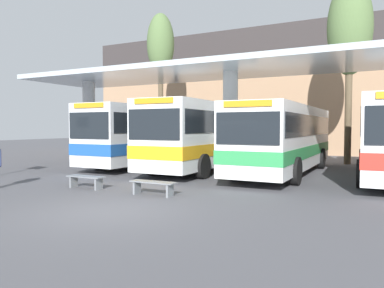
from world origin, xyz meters
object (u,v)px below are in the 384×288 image
waiting_bench_far_platform (86,179)px  poplar_tree_behind_right (350,29)px  transit_bus_right_bay (285,136)px  transit_bus_center_bay (205,133)px  waiting_bench_mid_platform (153,185)px  transit_bus_left_bay (153,133)px  poplar_tree_behind_left (161,47)px

waiting_bench_far_platform → poplar_tree_behind_right: 17.76m
transit_bus_right_bay → waiting_bench_far_platform: transit_bus_right_bay is taller
transit_bus_center_bay → waiting_bench_far_platform: size_ratio=6.77×
transit_bus_right_bay → waiting_bench_mid_platform: 8.22m
transit_bus_left_bay → waiting_bench_far_platform: size_ratio=7.20×
transit_bus_center_bay → transit_bus_right_bay: bearing=-175.7°
transit_bus_right_bay → poplar_tree_behind_left: 14.87m
transit_bus_left_bay → transit_bus_right_bay: (7.86, -0.54, -0.08)m
transit_bus_left_bay → poplar_tree_behind_left: size_ratio=0.98×
transit_bus_center_bay → transit_bus_right_bay: 4.05m
transit_bus_right_bay → waiting_bench_mid_platform: bearing=72.3°
waiting_bench_far_platform → transit_bus_right_bay: bearing=55.2°
transit_bus_left_bay → transit_bus_center_bay: bearing=166.5°
transit_bus_left_bay → transit_bus_right_bay: bearing=176.1°
waiting_bench_mid_platform → poplar_tree_behind_left: (-8.91, 14.62, 8.11)m
transit_bus_right_bay → poplar_tree_behind_left: poplar_tree_behind_left is taller
transit_bus_right_bay → waiting_bench_mid_platform: (-2.45, -7.71, -1.46)m
transit_bus_left_bay → waiting_bench_far_platform: bearing=106.9°
poplar_tree_behind_right → waiting_bench_far_platform: bearing=-118.5°
transit_bus_left_bay → waiting_bench_mid_platform: (5.41, -8.24, -1.54)m
transit_bus_center_bay → poplar_tree_behind_right: bearing=-134.2°
transit_bus_left_bay → waiting_bench_far_platform: transit_bus_left_bay is taller
waiting_bench_mid_platform → transit_bus_right_bay: bearing=72.4°
transit_bus_right_bay → poplar_tree_behind_left: size_ratio=1.00×
transit_bus_right_bay → transit_bus_center_bay: bearing=5.4°
transit_bus_left_bay → poplar_tree_behind_right: (10.12, 5.82, 6.16)m
waiting_bench_far_platform → poplar_tree_behind_left: size_ratio=0.14×
waiting_bench_mid_platform → waiting_bench_far_platform: 2.92m
transit_bus_right_bay → poplar_tree_behind_right: (2.26, 6.36, 6.24)m
transit_bus_left_bay → waiting_bench_far_platform: 8.75m
transit_bus_center_bay → poplar_tree_behind_right: size_ratio=0.92×
waiting_bench_far_platform → poplar_tree_behind_right: poplar_tree_behind_right is taller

